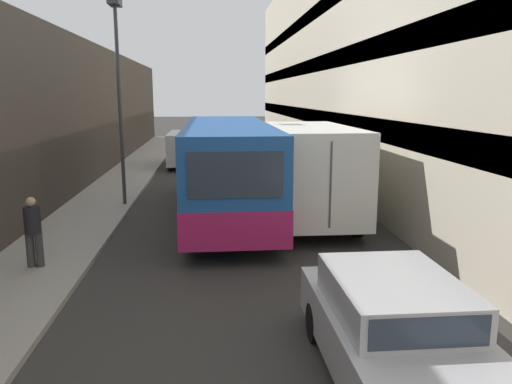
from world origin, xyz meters
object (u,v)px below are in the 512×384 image
Objects in this scene: bus at (227,167)px; box_truck at (303,167)px; car_hatchback at (394,329)px; street_lamp at (118,64)px; pedestrian at (33,230)px; panel_van at (187,148)px.

bus is 2.39m from box_truck.
bus reaches higher than box_truck.
car_hatchback is 0.60× the size of street_lamp.
pedestrian is at bearing -131.77° from bus.
bus is at bearing 101.04° from car_hatchback.
bus is at bearing 170.62° from box_truck.
box_truck is 1.13× the size of street_lamp.
bus is at bearing -80.95° from panel_van.
box_truck is 8.12m from pedestrian.
pedestrian reaches higher than car_hatchback.
box_truck reaches higher than car_hatchback.
car_hatchback is 2.61× the size of pedestrian.
box_truck is at bearing 33.81° from pedestrian.
box_truck is (0.47, 9.30, 0.86)m from car_hatchback.
bus reaches higher than car_hatchback.
box_truck is (2.35, -0.39, 0.02)m from bus.
panel_van is (-3.69, 21.00, 0.30)m from car_hatchback.
car_hatchback is 13.02m from street_lamp.
car_hatchback is at bearing -92.86° from box_truck.
panel_van is (-4.16, 11.70, -0.55)m from box_truck.
car_hatchback is at bearing -80.03° from panel_van.
bus is 1.53× the size of street_lamp.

